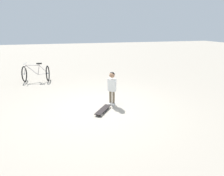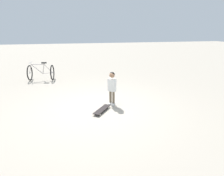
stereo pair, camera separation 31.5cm
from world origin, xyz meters
name	(u,v)px [view 1 (the left image)]	position (x,y,z in m)	size (l,w,h in m)	color
ground_plane	(97,108)	(0.00, 0.00, 0.00)	(50.00, 50.00, 0.00)	#9E9384
child_person	(112,85)	(0.19, -0.53, 0.66)	(0.38, 0.28, 1.06)	brown
skateboard	(103,110)	(-0.27, -0.12, 0.06)	(0.73, 0.61, 0.07)	black
bicycle_mid	(36,73)	(3.77, 2.07, 0.38)	(0.84, 1.15, 0.85)	black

